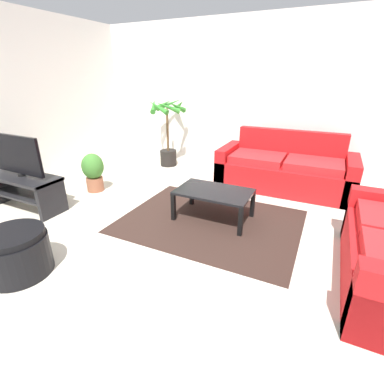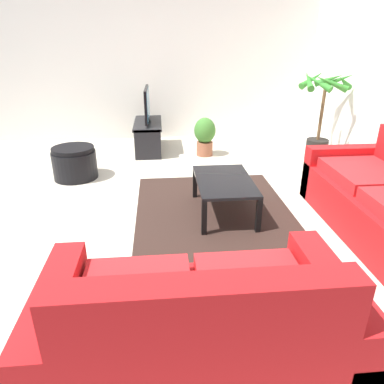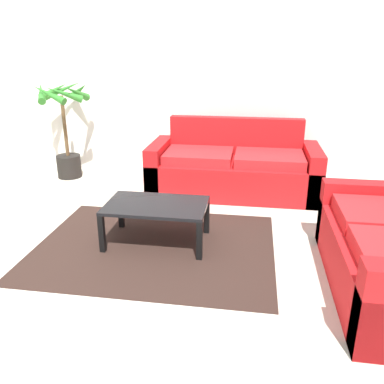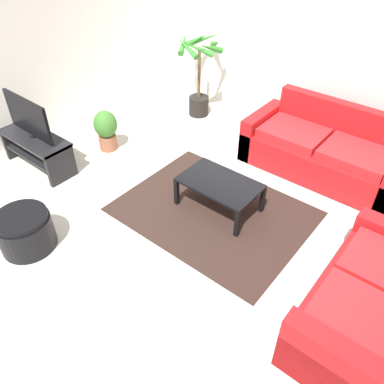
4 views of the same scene
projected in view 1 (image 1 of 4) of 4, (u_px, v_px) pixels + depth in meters
ground_plane at (164, 242)px, 3.20m from camera, size 6.60×6.60×0.00m
wall_back at (246, 98)px, 5.16m from camera, size 6.00×0.06×2.70m
couch_main at (284, 170)px, 4.60m from camera, size 2.09×0.90×0.90m
tv_stand at (25, 187)px, 3.88m from camera, size 1.10×0.45×0.48m
tv at (17, 155)px, 3.71m from camera, size 0.91×0.10×0.55m
coffee_table at (214, 194)px, 3.59m from camera, size 0.94×0.59×0.39m
area_rug at (210, 221)px, 3.63m from camera, size 2.20×1.70×0.01m
potted_palm at (168, 133)px, 5.63m from camera, size 0.78×0.77×1.33m
potted_plant_small at (93, 171)px, 4.48m from camera, size 0.34×0.34×0.61m
ottoman at (16, 253)px, 2.62m from camera, size 0.58×0.58×0.43m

